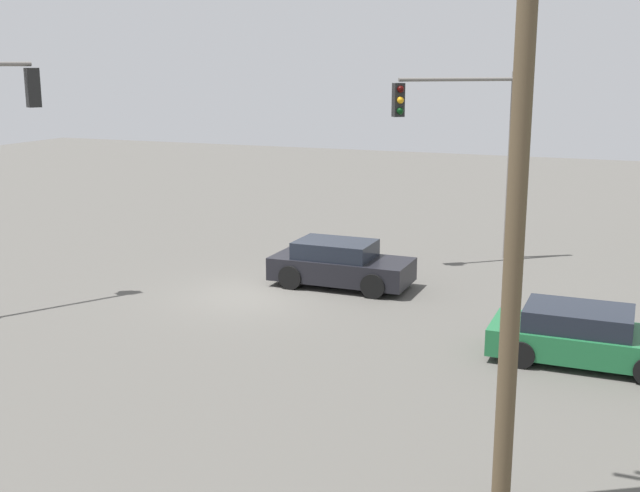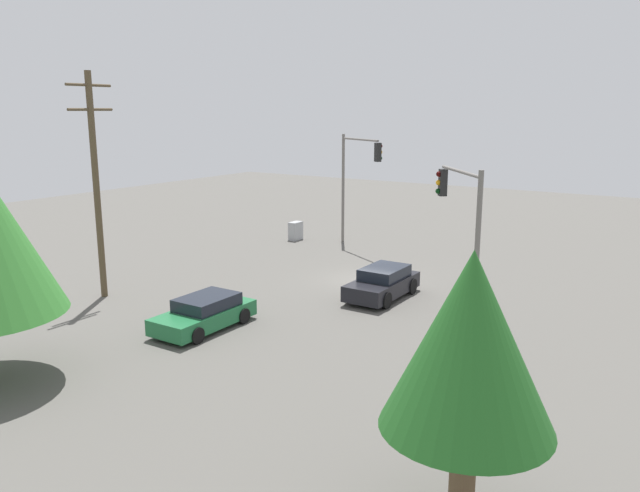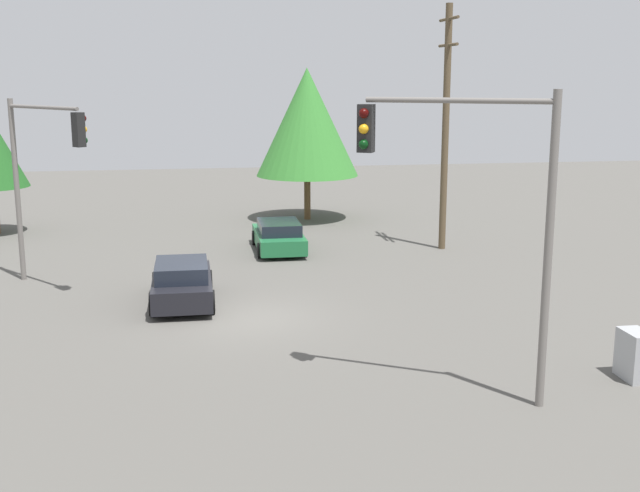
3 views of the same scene
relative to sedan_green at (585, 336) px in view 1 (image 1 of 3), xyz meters
name	(u,v)px [view 1 (image 1 of 3)]	position (x,y,z in m)	size (l,w,h in m)	color
ground_plane	(256,295)	(9.15, -1.99, -0.60)	(80.00, 80.00, 0.00)	#54514C
sedan_green	(585,336)	(0.00, 0.00, 0.00)	(4.17, 1.96, 1.24)	#1E6638
sedan_dark	(340,264)	(7.27, -3.86, 0.07)	(4.14, 1.94, 1.37)	black
traffic_signal_cross	(466,133)	(4.57, -8.33, 3.73)	(3.48, 2.91, 6.28)	slate
utility_pole_tall	(519,160)	(0.66, 6.73, 4.59)	(2.20, 0.28, 9.81)	brown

